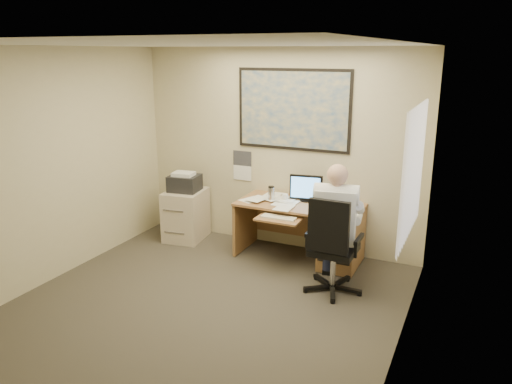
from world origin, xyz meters
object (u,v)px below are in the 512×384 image
at_px(desk, 324,229).
at_px(office_chair, 332,265).
at_px(person, 336,229).
at_px(filing_cabinet, 186,210).

distance_m(desk, office_chair, 0.87).
distance_m(office_chair, person, 0.41).
xyz_separation_m(desk, office_chair, (0.35, -0.79, -0.11)).
bearing_deg(filing_cabinet, desk, -6.99).
relative_size(office_chair, person, 0.78).
bearing_deg(office_chair, desk, 114.18).
relative_size(filing_cabinet, person, 0.68).
bearing_deg(desk, person, -63.88).
distance_m(filing_cabinet, person, 2.52).
height_order(desk, filing_cabinet, desk).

